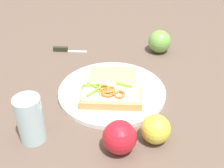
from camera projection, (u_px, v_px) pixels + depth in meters
The scene contains 9 objects.
ground_plane at pixel (112, 93), 0.85m from camera, with size 2.00×2.00×0.00m, color brown.
plate at pixel (112, 91), 0.85m from camera, with size 0.31×0.31×0.01m, color white.
sandwich at pixel (111, 95), 0.79m from camera, with size 0.15×0.19×0.04m.
bread_slice_side at pixel (113, 77), 0.88m from camera, with size 0.15×0.09×0.02m, color tan.
apple_0 at pixel (156, 129), 0.68m from camera, with size 0.07×0.07×0.07m, color gold.
apple_1 at pixel (160, 41), 1.04m from camera, with size 0.08×0.08×0.08m, color #6CA146.
apple_2 at pixel (120, 137), 0.65m from camera, with size 0.08×0.08×0.08m, color red.
drinking_glass at pixel (30, 119), 0.67m from camera, with size 0.06×0.06×0.12m, color silver.
knife at pixel (64, 50), 1.06m from camera, with size 0.06×0.12×0.02m.
Camera 1 is at (0.61, 0.31, 0.51)m, focal length 46.40 mm.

